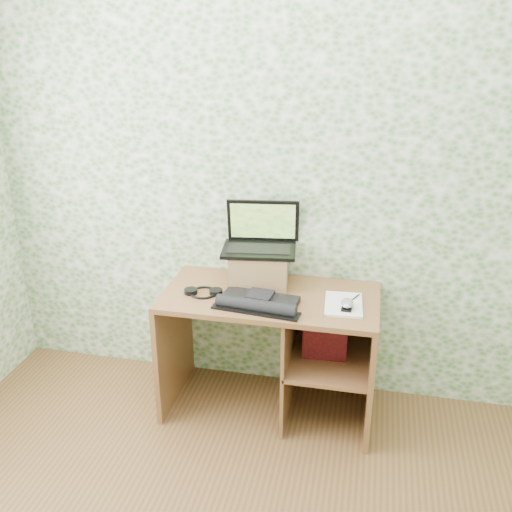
% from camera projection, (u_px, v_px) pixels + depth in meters
% --- Properties ---
extents(wall_back, '(3.50, 0.00, 3.50)m').
position_uv_depth(wall_back, '(281.00, 184.00, 3.24)').
color(wall_back, white).
rests_on(wall_back, ground).
extents(desk, '(1.20, 0.60, 0.75)m').
position_uv_depth(desk, '(284.00, 336.00, 3.28)').
color(desk, brown).
rests_on(desk, floor).
extents(riser, '(0.36, 0.31, 0.20)m').
position_uv_depth(riser, '(259.00, 267.00, 3.28)').
color(riser, brown).
rests_on(riser, desk).
extents(laptop, '(0.45, 0.34, 0.28)m').
position_uv_depth(laptop, '(261.00, 238.00, 3.26)').
color(laptop, black).
rests_on(laptop, riser).
extents(keyboard, '(0.48, 0.28, 0.07)m').
position_uv_depth(keyboard, '(258.00, 302.00, 3.03)').
color(keyboard, black).
rests_on(keyboard, desk).
extents(headphones, '(0.21, 0.18, 0.03)m').
position_uv_depth(headphones, '(203.00, 292.00, 3.18)').
color(headphones, black).
rests_on(headphones, desk).
extents(notepad, '(0.21, 0.29, 0.01)m').
position_uv_depth(notepad, '(344.00, 304.00, 3.05)').
color(notepad, white).
rests_on(notepad, desk).
extents(mouse, '(0.07, 0.11, 0.04)m').
position_uv_depth(mouse, '(347.00, 305.00, 2.99)').
color(mouse, '#B0B0B2').
rests_on(mouse, notepad).
extents(pen, '(0.05, 0.11, 0.01)m').
position_uv_depth(pen, '(354.00, 298.00, 3.09)').
color(pen, black).
rests_on(pen, notepad).
extents(red_box, '(0.25, 0.09, 0.30)m').
position_uv_depth(red_box, '(325.00, 334.00, 3.19)').
color(red_box, maroon).
rests_on(red_box, desk).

